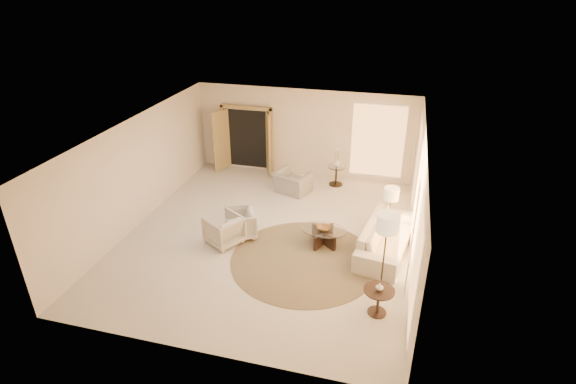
% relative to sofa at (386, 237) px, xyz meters
% --- Properties ---
extents(room, '(7.04, 8.04, 2.83)m').
position_rel_sofa_xyz_m(room, '(-2.90, -0.09, 1.03)').
color(room, silver).
rests_on(room, ground).
extents(windows_right, '(0.10, 6.40, 2.40)m').
position_rel_sofa_xyz_m(windows_right, '(0.55, 0.01, 0.99)').
color(windows_right, '#FFB466').
rests_on(windows_right, room).
extents(window_back_corner, '(1.70, 0.10, 2.40)m').
position_rel_sofa_xyz_m(window_back_corner, '(-0.60, 3.86, 0.99)').
color(window_back_corner, '#FFB466').
rests_on(window_back_corner, room).
extents(curtains_right, '(0.06, 5.20, 2.60)m').
position_rel_sofa_xyz_m(curtains_right, '(0.50, 0.91, 0.94)').
color(curtains_right, '#CFB888').
rests_on(curtains_right, room).
extents(french_doors, '(1.95, 0.66, 2.16)m').
position_rel_sofa_xyz_m(french_doors, '(-4.80, 3.73, 0.70)').
color(french_doors, tan).
rests_on(french_doors, room).
extents(area_rug, '(3.53, 3.53, 0.01)m').
position_rel_sofa_xyz_m(area_rug, '(-1.79, -0.90, -0.36)').
color(area_rug, '#433623').
rests_on(area_rug, room).
extents(sofa, '(1.36, 2.62, 0.73)m').
position_rel_sofa_xyz_m(sofa, '(0.00, 0.00, 0.00)').
color(sofa, beige).
rests_on(sofa, room).
extents(armchair_left, '(0.96, 0.98, 0.78)m').
position_rel_sofa_xyz_m(armchair_left, '(-3.59, -0.25, 0.03)').
color(armchair_left, beige).
rests_on(armchair_left, room).
extents(armchair_right, '(1.03, 1.05, 0.80)m').
position_rel_sofa_xyz_m(armchair_right, '(-3.86, -0.66, 0.04)').
color(armchair_right, beige).
rests_on(armchair_right, room).
extents(accent_chair, '(1.14, 0.92, 0.86)m').
position_rel_sofa_xyz_m(accent_chair, '(-2.93, 2.47, 0.07)').
color(accent_chair, '#99958C').
rests_on(accent_chair, room).
extents(coffee_table, '(1.36, 1.36, 0.41)m').
position_rel_sofa_xyz_m(coffee_table, '(-1.49, -0.10, -0.11)').
color(coffee_table, black).
rests_on(coffee_table, room).
extents(end_table, '(0.60, 0.60, 0.57)m').
position_rel_sofa_xyz_m(end_table, '(-0.01, -2.27, 0.02)').
color(end_table, black).
rests_on(end_table, room).
extents(side_table, '(0.55, 0.55, 0.63)m').
position_rel_sofa_xyz_m(side_table, '(-1.74, 3.31, 0.02)').
color(side_table, '#2E271B').
rests_on(side_table, room).
extents(floor_lamp_near, '(0.36, 0.36, 1.47)m').
position_rel_sofa_xyz_m(floor_lamp_near, '(0.00, 0.43, 0.88)').
color(floor_lamp_near, '#2E271B').
rests_on(floor_lamp_near, room).
extents(floor_lamp_far, '(0.45, 0.45, 1.85)m').
position_rel_sofa_xyz_m(floor_lamp_far, '(0.00, -1.57, 1.21)').
color(floor_lamp_far, '#2E271B').
rests_on(floor_lamp_far, room).
extents(bowl, '(0.38, 0.38, 0.08)m').
position_rel_sofa_xyz_m(bowl, '(-1.49, -0.10, 0.09)').
color(bowl, brown).
rests_on(bowl, coffee_table).
extents(end_vase, '(0.19, 0.19, 0.16)m').
position_rel_sofa_xyz_m(end_vase, '(-0.01, -2.27, 0.28)').
color(end_vase, white).
rests_on(end_vase, end_table).
extents(side_vase, '(0.29, 0.29, 0.23)m').
position_rel_sofa_xyz_m(side_vase, '(-1.74, 3.31, 0.38)').
color(side_vase, white).
rests_on(side_vase, side_table).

